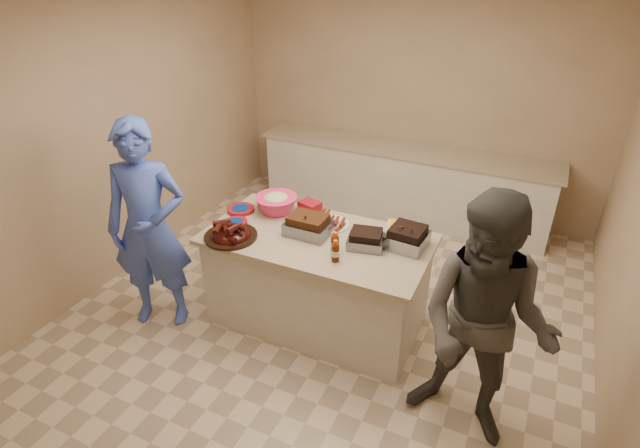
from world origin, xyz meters
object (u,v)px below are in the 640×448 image
at_px(roasting_pan, 406,246).
at_px(mustard_bottle, 305,221).
at_px(rib_platter, 231,237).
at_px(coleslaw_bowl, 277,212).
at_px(island, 318,320).
at_px(guest_blue, 166,316).
at_px(bbq_bottle_b, 335,253).
at_px(guest_gray, 464,425).
at_px(bbq_bottle_a, 335,261).
at_px(plastic_cup, 261,206).

relative_size(roasting_pan, mustard_bottle, 2.70).
height_order(rib_platter, coleslaw_bowl, coleslaw_bowl).
bearing_deg(coleslaw_bowl, island, -25.07).
bearing_deg(rib_platter, roasting_pan, 19.54).
bearing_deg(guest_blue, roasting_pan, -3.76).
distance_m(bbq_bottle_b, mustard_bottle, 0.58).
bearing_deg(mustard_bottle, rib_platter, -129.45).
relative_size(roasting_pan, coleslaw_bowl, 0.79).
height_order(island, guest_gray, island).
xyz_separation_m(roasting_pan, guest_gray, (0.73, -0.76, -0.89)).
height_order(bbq_bottle_a, bbq_bottle_b, bbq_bottle_b).
height_order(bbq_bottle_b, guest_gray, bbq_bottle_b).
relative_size(coleslaw_bowl, mustard_bottle, 3.43).
height_order(rib_platter, bbq_bottle_b, bbq_bottle_b).
distance_m(mustard_bottle, guest_blue, 1.59).
relative_size(island, guest_gray, 1.03).
bearing_deg(guest_gray, roasting_pan, 142.89).
distance_m(island, guest_gray, 1.56).
bearing_deg(mustard_bottle, coleslaw_bowl, 172.69).
distance_m(bbq_bottle_a, bbq_bottle_b, 0.11).
xyz_separation_m(bbq_bottle_a, guest_gray, (1.17, -0.32, -0.89)).
bearing_deg(roasting_pan, plastic_cup, -179.71).
bearing_deg(bbq_bottle_b, bbq_bottle_a, -64.14).
relative_size(roasting_pan, guest_blue, 0.16).
bearing_deg(bbq_bottle_b, island, 144.66).
distance_m(island, rib_platter, 1.14).
xyz_separation_m(bbq_bottle_b, mustard_bottle, (-0.45, 0.37, 0.00)).
xyz_separation_m(bbq_bottle_a, plastic_cup, (-0.99, 0.54, 0.00)).
bearing_deg(roasting_pan, coleslaw_bowl, -178.82).
xyz_separation_m(mustard_bottle, plastic_cup, (-0.49, 0.07, 0.00)).
xyz_separation_m(island, rib_platter, (-0.65, -0.31, 0.89)).
relative_size(bbq_bottle_b, guest_gray, 0.10).
xyz_separation_m(coleslaw_bowl, bbq_bottle_a, (0.81, -0.51, 0.00)).
bearing_deg(mustard_bottle, guest_blue, -145.09).
distance_m(island, plastic_cup, 1.17).
height_order(roasting_pan, coleslaw_bowl, coleslaw_bowl).
distance_m(rib_platter, bbq_bottle_a, 0.93).
height_order(island, mustard_bottle, mustard_bottle).
bearing_deg(bbq_bottle_b, guest_blue, -165.90).
height_order(plastic_cup, guest_gray, plastic_cup).
bearing_deg(guest_gray, plastic_cup, 166.98).
relative_size(bbq_bottle_a, bbq_bottle_b, 0.97).
relative_size(bbq_bottle_a, mustard_bottle, 1.64).
bearing_deg(guest_blue, plastic_cup, 30.93).
height_order(rib_platter, plastic_cup, rib_platter).
xyz_separation_m(roasting_pan, guest_blue, (-2.02, -0.72, -0.89)).
xyz_separation_m(coleslaw_bowl, bbq_bottle_b, (0.76, -0.41, 0.00)).
bearing_deg(plastic_cup, guest_gray, -21.91).
distance_m(plastic_cup, guest_blue, 1.35).
bearing_deg(island, coleslaw_bowl, 154.68).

